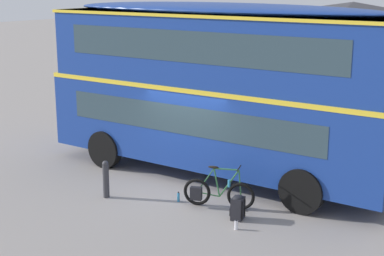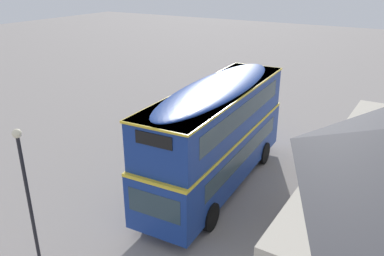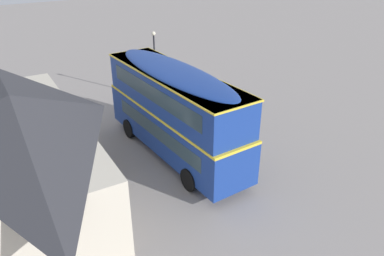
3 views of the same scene
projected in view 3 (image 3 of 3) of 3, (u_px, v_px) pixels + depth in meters
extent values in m
plane|color=gray|center=(198.00, 148.00, 20.61)|extent=(120.00, 120.00, 0.00)
cylinder|color=black|center=(129.00, 128.00, 21.52)|extent=(1.11, 0.33, 1.10)
cylinder|color=black|center=(165.00, 118.00, 22.71)|extent=(1.11, 0.33, 1.10)
cylinder|color=black|center=(189.00, 180.00, 16.94)|extent=(1.11, 0.33, 1.10)
cylinder|color=black|center=(230.00, 164.00, 18.13)|extent=(1.11, 0.33, 1.10)
cube|color=navy|center=(175.00, 128.00, 19.38)|extent=(10.14, 2.99, 2.10)
cube|color=yellow|center=(174.00, 109.00, 18.89)|extent=(10.16, 3.01, 0.12)
cube|color=navy|center=(174.00, 91.00, 18.45)|extent=(9.84, 2.93, 1.90)
ellipsoid|color=navy|center=(174.00, 71.00, 17.98)|extent=(9.63, 2.87, 0.36)
cube|color=#2D424C|center=(132.00, 94.00, 22.95)|extent=(0.16, 2.05, 0.90)
cube|color=black|center=(130.00, 58.00, 21.80)|extent=(0.13, 1.38, 0.44)
cube|color=#2D424C|center=(197.00, 119.00, 19.72)|extent=(7.82, 0.43, 0.76)
cube|color=#2D424C|center=(194.00, 84.00, 18.99)|extent=(8.22, 0.44, 0.80)
cube|color=#2D424C|center=(156.00, 131.00, 18.48)|extent=(7.82, 0.43, 0.76)
cube|color=#2D424C|center=(152.00, 94.00, 17.77)|extent=(8.22, 0.44, 0.80)
cube|color=yellow|center=(174.00, 74.00, 18.04)|extent=(9.94, 3.01, 0.08)
torus|color=black|center=(185.00, 127.00, 22.18)|extent=(0.66, 0.32, 0.68)
torus|color=black|center=(200.00, 132.00, 21.59)|extent=(0.66, 0.32, 0.68)
cylinder|color=#B2B2B7|center=(185.00, 127.00, 22.18)|extent=(0.08, 0.11, 0.05)
cylinder|color=#B2B2B7|center=(200.00, 132.00, 21.59)|extent=(0.08, 0.11, 0.05)
cylinder|color=#2D6B38|center=(189.00, 124.00, 21.89)|extent=(0.47, 0.21, 0.73)
cylinder|color=#2D6B38|center=(190.00, 118.00, 21.69)|extent=(0.58, 0.25, 0.05)
cylinder|color=#2D6B38|center=(193.00, 125.00, 21.73)|extent=(0.18, 0.10, 0.71)
cylinder|color=#2D6B38|center=(196.00, 131.00, 21.76)|extent=(0.54, 0.23, 0.09)
cylinder|color=#2D6B38|center=(197.00, 126.00, 21.56)|extent=(0.42, 0.19, 0.65)
cylinder|color=#2D6B38|center=(185.00, 122.00, 22.02)|extent=(0.10, 0.06, 0.65)
cylinder|color=black|center=(186.00, 116.00, 21.83)|extent=(0.19, 0.44, 0.03)
ellipsoid|color=black|center=(194.00, 120.00, 21.51)|extent=(0.28, 0.19, 0.06)
cube|color=black|center=(201.00, 130.00, 21.71)|extent=(0.31, 0.23, 0.32)
cylinder|color=#338CBF|center=(189.00, 124.00, 21.89)|extent=(0.07, 0.07, 0.18)
cube|color=black|center=(190.00, 124.00, 22.66)|extent=(0.33, 0.38, 0.52)
ellipsoid|color=black|center=(190.00, 120.00, 22.54)|extent=(0.31, 0.37, 0.10)
cube|color=black|center=(192.00, 126.00, 22.61)|extent=(0.09, 0.24, 0.18)
cylinder|color=black|center=(190.00, 123.00, 22.80)|extent=(0.04, 0.04, 0.42)
cylinder|color=black|center=(188.00, 124.00, 22.69)|extent=(0.04, 0.04, 0.42)
cylinder|color=silver|center=(195.00, 123.00, 23.19)|extent=(0.08, 0.08, 0.20)
cylinder|color=black|center=(195.00, 121.00, 23.14)|extent=(0.05, 0.05, 0.03)
cylinder|color=#338CBF|center=(206.00, 138.00, 21.36)|extent=(0.06, 0.06, 0.23)
cylinder|color=black|center=(206.00, 136.00, 21.30)|extent=(0.04, 0.04, 0.02)
cube|color=beige|center=(24.00, 157.00, 16.55)|extent=(12.72, 5.32, 3.30)
pyramid|color=#38383D|center=(12.00, 110.00, 15.50)|extent=(13.13, 5.73, 1.33)
cube|color=#3D2319|center=(83.00, 154.00, 17.98)|extent=(1.10, 0.06, 2.10)
cube|color=#2D424C|center=(102.00, 172.00, 15.20)|extent=(1.10, 0.06, 0.90)
cube|color=#2D424C|center=(65.00, 116.00, 20.06)|extent=(1.10, 0.06, 0.90)
cylinder|color=black|center=(155.00, 68.00, 26.02)|extent=(0.11, 0.11, 4.55)
sphere|color=#F2E5BF|center=(154.00, 34.00, 24.93)|extent=(0.28, 0.28, 0.28)
cylinder|color=#333338|center=(236.00, 142.00, 20.37)|extent=(0.16, 0.16, 0.85)
sphere|color=#333338|center=(236.00, 134.00, 20.16)|extent=(0.16, 0.16, 0.16)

